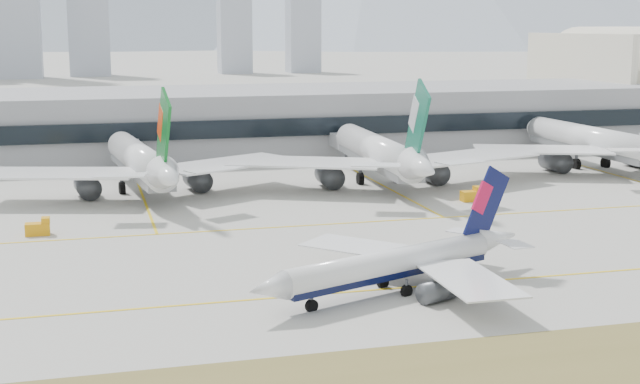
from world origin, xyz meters
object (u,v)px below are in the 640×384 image
object	(u,v)px
terminal	(214,121)
taxiing_airliner	(399,263)
widebody_cathay	(381,155)
widebody_china_air	(595,143)
widebody_eva	(142,163)

from	to	relation	value
terminal	taxiing_airliner	bearing A→B (deg)	-88.16
widebody_cathay	widebody_china_air	xyz separation A→B (m)	(50.47, 6.25, -0.17)
taxiing_airliner	terminal	world-z (taller)	terminal
taxiing_airliner	terminal	size ratio (longest dim) A/B	0.14
taxiing_airliner	widebody_china_air	distance (m)	102.23
taxiing_airliner	widebody_cathay	bearing A→B (deg)	-128.63
widebody_cathay	terminal	xyz separation A→B (m)	(-24.44, 53.45, 1.66)
taxiing_airliner	widebody_eva	xyz separation A→B (m)	(-24.59, 69.61, 2.35)
taxiing_airliner	widebody_china_air	xyz separation A→B (m)	(71.02, 73.48, 2.42)
widebody_cathay	terminal	distance (m)	58.80
widebody_china_air	terminal	bearing A→B (deg)	56.07
terminal	widebody_cathay	bearing A→B (deg)	-65.43
widebody_china_air	terminal	size ratio (longest dim) A/B	0.21
terminal	widebody_china_air	bearing A→B (deg)	-32.22
widebody_eva	taxiing_airliner	bearing A→B (deg)	-167.01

